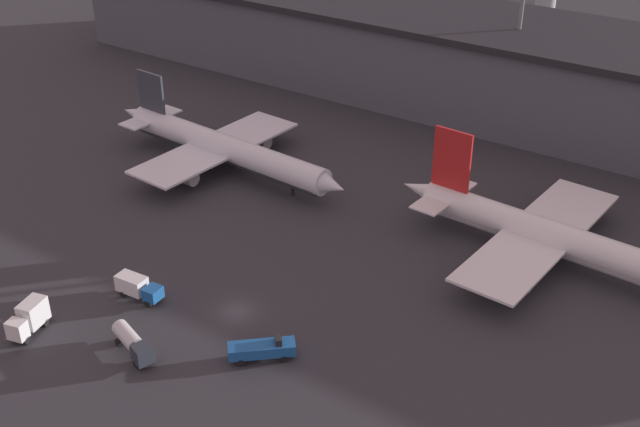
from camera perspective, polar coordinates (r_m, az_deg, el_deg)
The scene contains 9 objects.
ground at distance 95.90m, azimuth -5.94°, elevation -6.98°, with size 600.00×600.00×0.00m, color #2D2D33.
terminal_building at distance 150.68m, azimuth 12.82°, elevation 10.04°, with size 186.42×28.60×16.52m.
airplane_0 at distance 127.32m, azimuth -6.90°, elevation 4.64°, with size 47.47×30.26×12.54m.
airplane_1 at distance 106.93m, azimuth 15.99°, elevation -1.57°, with size 44.87×33.40×14.35m.
service_vehicle_0 at distance 99.25m, azimuth -12.84°, elevation -5.11°, with size 6.17×2.51×2.80m.
service_vehicle_1 at distance 96.94m, azimuth -19.99°, elevation -6.97°, with size 3.30×5.68×3.65m.
service_vehicle_2 at distance 88.09m, azimuth -4.12°, elevation -9.59°, with size 6.79×6.46×2.82m.
service_vehicle_3 at distance 90.65m, azimuth -13.15°, elevation -8.94°, with size 7.24×4.05×2.68m.
lamp_post_1 at distance 145.61m, azimuth 13.93°, elevation 12.19°, with size 1.80×1.80×24.11m.
Camera 1 is at (51.51, -57.51, 56.88)m, focal length 45.00 mm.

